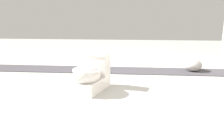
% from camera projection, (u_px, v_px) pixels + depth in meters
% --- Properties ---
extents(ground_plane, '(14.00, 14.00, 0.00)m').
position_uv_depth(ground_plane, '(102.00, 89.00, 3.14)').
color(ground_plane, '#A8A59E').
extents(gravel_strip, '(0.56, 8.00, 0.01)m').
position_uv_depth(gravel_strip, '(136.00, 71.00, 4.20)').
color(gravel_strip, '#423F44').
rests_on(gravel_strip, ground).
extents(toilet, '(0.71, 0.55, 0.52)m').
position_uv_depth(toilet, '(91.00, 75.00, 3.05)').
color(toilet, white).
rests_on(toilet, ground).
extents(boulder_near, '(0.47, 0.47, 0.23)m').
position_uv_depth(boulder_near, '(193.00, 65.00, 4.16)').
color(boulder_near, '#B7B2AD').
rests_on(boulder_near, ground).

